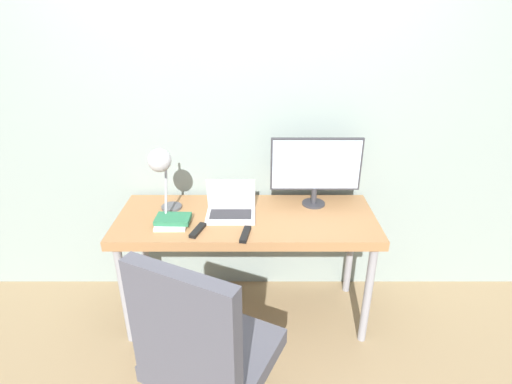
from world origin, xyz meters
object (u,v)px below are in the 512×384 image
(laptop, at_px, (231,208))
(book_stack, at_px, (173,221))
(office_chair, at_px, (204,349))
(desk_lamp, at_px, (161,166))
(monitor, at_px, (316,167))

(laptop, xyz_separation_m, book_stack, (-0.34, -0.12, -0.02))
(laptop, relative_size, office_chair, 0.28)
(desk_lamp, distance_m, book_stack, 0.34)
(monitor, distance_m, book_stack, 0.95)
(desk_lamp, bearing_deg, laptop, 9.41)
(laptop, relative_size, monitor, 0.52)
(desk_lamp, relative_size, book_stack, 2.22)
(laptop, height_order, desk_lamp, desk_lamp)
(office_chair, bearing_deg, monitor, 59.83)
(monitor, relative_size, desk_lamp, 1.24)
(book_stack, bearing_deg, office_chair, -71.22)
(monitor, bearing_deg, office_chair, -120.17)
(desk_lamp, relative_size, office_chair, 0.43)
(monitor, relative_size, book_stack, 2.76)
(desk_lamp, bearing_deg, book_stack, -48.40)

